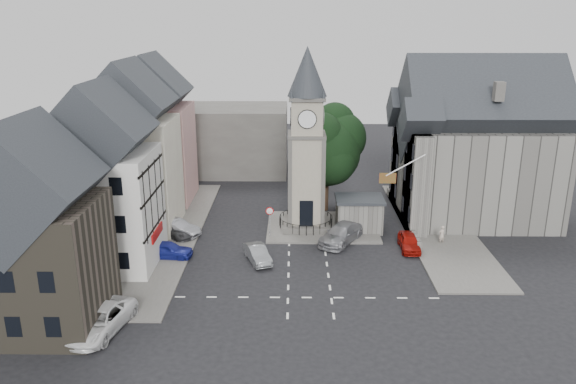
{
  "coord_description": "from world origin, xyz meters",
  "views": [
    {
      "loc": [
        -1.14,
        -40.34,
        18.63
      ],
      "look_at": [
        -1.61,
        5.0,
        4.36
      ],
      "focal_mm": 35.0,
      "sensor_mm": 36.0,
      "label": 1
    }
  ],
  "objects_px": {
    "stone_shelter": "(359,214)",
    "car_east_red": "(409,242)",
    "car_west_blue": "(167,250)",
    "pedestrian": "(442,235)",
    "clock_tower": "(307,141)"
  },
  "relations": [
    {
      "from": "car_east_red",
      "to": "pedestrian",
      "type": "distance_m",
      "value": 3.24
    },
    {
      "from": "stone_shelter",
      "to": "car_east_red",
      "type": "relative_size",
      "value": 1.11
    },
    {
      "from": "car_west_blue",
      "to": "pedestrian",
      "type": "distance_m",
      "value": 22.99
    },
    {
      "from": "stone_shelter",
      "to": "car_west_blue",
      "type": "relative_size",
      "value": 1.05
    },
    {
      "from": "clock_tower",
      "to": "stone_shelter",
      "type": "height_order",
      "value": "clock_tower"
    },
    {
      "from": "pedestrian",
      "to": "car_west_blue",
      "type": "bearing_deg",
      "value": -17.59
    },
    {
      "from": "stone_shelter",
      "to": "car_west_blue",
      "type": "bearing_deg",
      "value": -158.27
    },
    {
      "from": "car_west_blue",
      "to": "car_east_red",
      "type": "relative_size",
      "value": 1.05
    },
    {
      "from": "car_west_blue",
      "to": "pedestrian",
      "type": "bearing_deg",
      "value": -76.39
    },
    {
      "from": "stone_shelter",
      "to": "car_east_red",
      "type": "xyz_separation_m",
      "value": [
        3.7,
        -4.5,
        -0.89
      ]
    },
    {
      "from": "stone_shelter",
      "to": "car_east_red",
      "type": "distance_m",
      "value": 5.89
    },
    {
      "from": "stone_shelter",
      "to": "car_west_blue",
      "type": "xyz_separation_m",
      "value": [
        -16.08,
        -6.41,
        -0.85
      ]
    },
    {
      "from": "pedestrian",
      "to": "stone_shelter",
      "type": "bearing_deg",
      "value": -51.55
    },
    {
      "from": "stone_shelter",
      "to": "pedestrian",
      "type": "xyz_separation_m",
      "value": [
        6.7,
        -3.29,
        -0.72
      ]
    },
    {
      "from": "car_west_blue",
      "to": "pedestrian",
      "type": "relative_size",
      "value": 2.47
    }
  ]
}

